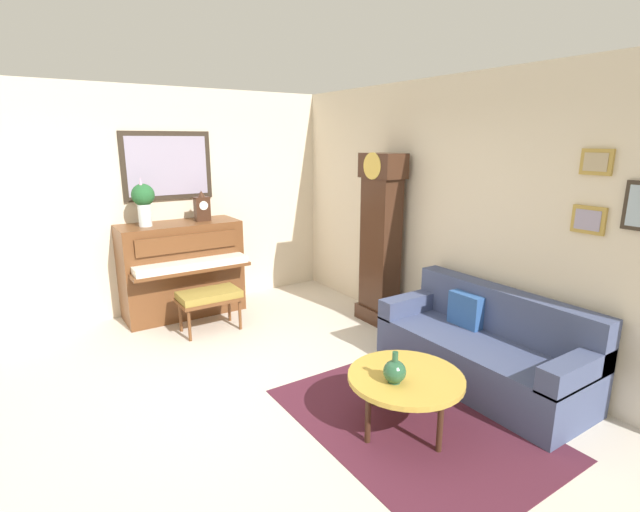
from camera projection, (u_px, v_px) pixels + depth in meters
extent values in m
cube|color=beige|center=(243.00, 400.00, 4.09)|extent=(6.40, 6.00, 0.10)
cube|color=beige|center=(153.00, 203.00, 5.84)|extent=(0.10, 4.90, 2.80)
cube|color=#33281E|center=(167.00, 166.00, 5.79)|extent=(0.03, 1.10, 0.84)
cube|color=#998EA8|center=(168.00, 166.00, 5.77)|extent=(0.01, 0.98, 0.72)
cube|color=beige|center=(444.00, 213.00, 5.01)|extent=(5.30, 0.10, 2.80)
cube|color=#B28E3D|center=(597.00, 162.00, 3.58)|extent=(0.24, 0.03, 0.20)
cube|color=tan|center=(596.00, 162.00, 3.57)|extent=(0.18, 0.01, 0.14)
cube|color=#B28E3D|center=(589.00, 220.00, 3.69)|extent=(0.26, 0.03, 0.22)
cube|color=#998EA8|center=(587.00, 220.00, 3.68)|extent=(0.20, 0.01, 0.16)
cube|color=#4C1E2D|center=(411.00, 422.00, 3.68)|extent=(2.10, 1.50, 0.01)
cube|color=brown|center=(182.00, 269.00, 5.86)|extent=(0.60, 1.44, 1.17)
cube|color=brown|center=(192.00, 269.00, 5.49)|extent=(0.28, 1.38, 0.04)
cube|color=white|center=(192.00, 265.00, 5.48)|extent=(0.26, 1.32, 0.08)
cube|color=brown|center=(188.00, 243.00, 5.51)|extent=(0.03, 1.20, 0.20)
cube|color=brown|center=(209.00, 299.00, 5.36)|extent=(0.42, 0.70, 0.04)
cube|color=olive|center=(209.00, 294.00, 5.35)|extent=(0.40, 0.68, 0.08)
cylinder|color=brown|center=(189.00, 326.00, 5.12)|extent=(0.04, 0.04, 0.36)
cylinder|color=brown|center=(240.00, 315.00, 5.44)|extent=(0.04, 0.04, 0.36)
cylinder|color=brown|center=(180.00, 317.00, 5.38)|extent=(0.04, 0.04, 0.36)
cylinder|color=brown|center=(229.00, 307.00, 5.70)|extent=(0.04, 0.04, 0.36)
cube|color=#3D2316|center=(378.00, 313.00, 5.73)|extent=(0.52, 0.34, 0.18)
cube|color=#3D2316|center=(380.00, 250.00, 5.54)|extent=(0.44, 0.28, 1.78)
cube|color=#3D2316|center=(383.00, 166.00, 5.30)|extent=(0.52, 0.32, 0.28)
cylinder|color=gold|center=(372.00, 166.00, 5.22)|extent=(0.30, 0.02, 0.30)
cylinder|color=gold|center=(377.00, 246.00, 5.50)|extent=(0.03, 0.03, 0.70)
cube|color=#424C70|center=(479.00, 361.00, 4.24)|extent=(1.90, 0.80, 0.42)
cube|color=#424C70|center=(503.00, 312.00, 4.30)|extent=(1.90, 0.20, 0.44)
cube|color=#424C70|center=(413.00, 304.00, 4.86)|extent=(0.18, 0.80, 0.20)
cube|color=#424C70|center=(577.00, 370.00, 3.47)|extent=(0.18, 0.80, 0.20)
cube|color=#2D5699|center=(466.00, 310.00, 4.47)|extent=(0.34, 0.12, 0.32)
cylinder|color=gold|center=(406.00, 378.00, 3.53)|extent=(0.88, 0.88, 0.04)
torus|color=#3D2316|center=(406.00, 378.00, 3.53)|extent=(0.88, 0.88, 0.04)
cylinder|color=#3D2316|center=(437.00, 390.00, 3.77)|extent=(0.04, 0.04, 0.40)
cylinder|color=#3D2316|center=(440.00, 427.00, 3.29)|extent=(0.04, 0.04, 0.40)
cylinder|color=#3D2316|center=(368.00, 418.00, 3.39)|extent=(0.04, 0.04, 0.40)
cylinder|color=#3D2316|center=(374.00, 383.00, 3.87)|extent=(0.04, 0.04, 0.40)
cube|color=#3D2316|center=(202.00, 209.00, 5.83)|extent=(0.12, 0.18, 0.30)
cylinder|color=white|center=(204.00, 206.00, 5.77)|extent=(0.01, 0.11, 0.11)
cone|color=#3D2316|center=(201.00, 194.00, 5.78)|extent=(0.10, 0.10, 0.08)
cylinder|color=silver|center=(145.00, 215.00, 5.46)|extent=(0.15, 0.15, 0.26)
sphere|color=#235B2D|center=(143.00, 195.00, 5.41)|extent=(0.26, 0.26, 0.26)
cone|color=#D199B7|center=(141.00, 184.00, 5.34)|extent=(0.06, 0.06, 0.16)
cylinder|color=#234C33|center=(394.00, 381.00, 3.42)|extent=(0.09, 0.09, 0.01)
sphere|color=#285638|center=(395.00, 372.00, 3.40)|extent=(0.17, 0.17, 0.17)
cylinder|color=#285638|center=(395.00, 357.00, 3.37)|extent=(0.04, 0.04, 0.08)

